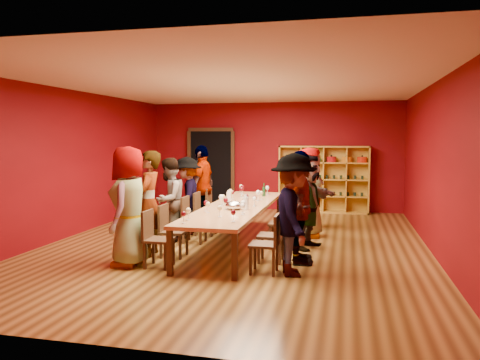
{
  "coord_description": "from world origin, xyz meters",
  "views": [
    {
      "loc": [
        2.02,
        -8.49,
        2.03
      ],
      "look_at": [
        -0.14,
        0.89,
        1.15
      ],
      "focal_mm": 35.0,
      "sensor_mm": 36.0,
      "label": 1
    }
  ],
  "objects_px": {
    "tasting_table": "(237,208)",
    "person_left_1": "(149,203)",
    "chair_person_left_2": "(191,217)",
    "person_left_4": "(202,186)",
    "person_right_1": "(299,208)",
    "person_left_3": "(187,196)",
    "chair_person_right_0": "(269,241)",
    "chair_person_right_3": "(291,212)",
    "person_right_2": "(307,201)",
    "spittoon_bowl": "(234,206)",
    "shelving_unit": "(324,176)",
    "person_right_3": "(309,192)",
    "chair_person_right_4": "(296,205)",
    "wine_bottle": "(264,191)",
    "chair_person_left_4": "(213,205)",
    "chair_person_right_1": "(276,232)",
    "chair_person_left_3": "(202,211)",
    "chair_person_left_0": "(154,236)",
    "person_right_0": "(294,215)",
    "chair_person_right_2": "(285,220)",
    "person_right_4": "(314,188)",
    "person_left_0": "(129,206)",
    "person_left_2": "(169,200)",
    "chair_person_left_1": "(169,228)"
  },
  "relations": [
    {
      "from": "tasting_table",
      "to": "person_left_1",
      "type": "bearing_deg",
      "value": -138.9
    },
    {
      "from": "chair_person_left_2",
      "to": "person_left_4",
      "type": "bearing_deg",
      "value": 99.28
    },
    {
      "from": "tasting_table",
      "to": "person_right_1",
      "type": "bearing_deg",
      "value": -39.6
    },
    {
      "from": "person_left_3",
      "to": "chair_person_right_0",
      "type": "distance_m",
      "value": 3.24
    },
    {
      "from": "person_left_1",
      "to": "chair_person_right_3",
      "type": "bearing_deg",
      "value": 127.15
    },
    {
      "from": "person_right_2",
      "to": "spittoon_bowl",
      "type": "distance_m",
      "value": 1.36
    },
    {
      "from": "shelving_unit",
      "to": "person_right_3",
      "type": "relative_size",
      "value": 1.32
    },
    {
      "from": "chair_person_right_4",
      "to": "wine_bottle",
      "type": "bearing_deg",
      "value": -140.21
    },
    {
      "from": "chair_person_left_4",
      "to": "person_left_4",
      "type": "height_order",
      "value": "person_left_4"
    },
    {
      "from": "person_left_3",
      "to": "spittoon_bowl",
      "type": "height_order",
      "value": "person_left_3"
    },
    {
      "from": "chair_person_right_0",
      "to": "chair_person_right_1",
      "type": "relative_size",
      "value": 1.0
    },
    {
      "from": "shelving_unit",
      "to": "chair_person_left_3",
      "type": "bearing_deg",
      "value": -122.56
    },
    {
      "from": "tasting_table",
      "to": "chair_person_left_2",
      "type": "relative_size",
      "value": 5.06
    },
    {
      "from": "chair_person_left_0",
      "to": "person_right_0",
      "type": "xyz_separation_m",
      "value": [
        2.18,
        0.05,
        0.41
      ]
    },
    {
      "from": "person_right_1",
      "to": "chair_person_left_2",
      "type": "bearing_deg",
      "value": 56.54
    },
    {
      "from": "tasting_table",
      "to": "chair_person_right_2",
      "type": "relative_size",
      "value": 5.06
    },
    {
      "from": "chair_person_right_1",
      "to": "person_right_4",
      "type": "height_order",
      "value": "person_right_4"
    },
    {
      "from": "person_left_0",
      "to": "person_left_2",
      "type": "distance_m",
      "value": 1.75
    },
    {
      "from": "chair_person_left_0",
      "to": "person_left_3",
      "type": "relative_size",
      "value": 0.55
    },
    {
      "from": "chair_person_right_0",
      "to": "wine_bottle",
      "type": "xyz_separation_m",
      "value": [
        -0.65,
        3.17,
        0.36
      ]
    },
    {
      "from": "person_right_1",
      "to": "wine_bottle",
      "type": "distance_m",
      "value": 2.73
    },
    {
      "from": "person_left_4",
      "to": "person_right_1",
      "type": "xyz_separation_m",
      "value": [
        2.45,
        -2.62,
        -0.01
      ]
    },
    {
      "from": "chair_person_left_4",
      "to": "chair_person_right_3",
      "type": "bearing_deg",
      "value": -15.55
    },
    {
      "from": "chair_person_left_2",
      "to": "person_left_2",
      "type": "xyz_separation_m",
      "value": [
        -0.44,
        -0.0,
        0.32
      ]
    },
    {
      "from": "spittoon_bowl",
      "to": "tasting_table",
      "type": "bearing_deg",
      "value": 97.62
    },
    {
      "from": "chair_person_right_3",
      "to": "person_right_3",
      "type": "distance_m",
      "value": 0.55
    },
    {
      "from": "shelving_unit",
      "to": "person_left_2",
      "type": "xyz_separation_m",
      "value": [
        -2.74,
        -4.34,
        -0.17
      ]
    },
    {
      "from": "person_left_4",
      "to": "chair_person_right_4",
      "type": "bearing_deg",
      "value": 105.23
    },
    {
      "from": "person_left_3",
      "to": "person_right_2",
      "type": "height_order",
      "value": "person_right_2"
    },
    {
      "from": "person_right_0",
      "to": "chair_person_right_4",
      "type": "bearing_deg",
      "value": -9.03
    },
    {
      "from": "shelving_unit",
      "to": "person_left_1",
      "type": "height_order",
      "value": "person_left_1"
    },
    {
      "from": "person_left_0",
      "to": "chair_person_right_3",
      "type": "xyz_separation_m",
      "value": [
        2.24,
        2.81,
        -0.45
      ]
    },
    {
      "from": "tasting_table",
      "to": "chair_person_right_3",
      "type": "bearing_deg",
      "value": 49.16
    },
    {
      "from": "chair_person_right_1",
      "to": "chair_person_right_2",
      "type": "bearing_deg",
      "value": 90.0
    },
    {
      "from": "chair_person_right_0",
      "to": "chair_person_right_4",
      "type": "height_order",
      "value": "same"
    },
    {
      "from": "chair_person_left_0",
      "to": "person_right_1",
      "type": "bearing_deg",
      "value": 17.59
    },
    {
      "from": "shelving_unit",
      "to": "person_right_2",
      "type": "height_order",
      "value": "shelving_unit"
    },
    {
      "from": "person_left_3",
      "to": "chair_person_right_2",
      "type": "xyz_separation_m",
      "value": [
        2.14,
        -0.67,
        -0.32
      ]
    },
    {
      "from": "person_left_0",
      "to": "person_right_4",
      "type": "relative_size",
      "value": 1.04
    },
    {
      "from": "chair_person_right_1",
      "to": "wine_bottle",
      "type": "xyz_separation_m",
      "value": [
        -0.65,
        2.53,
        0.36
      ]
    },
    {
      "from": "person_right_3",
      "to": "person_right_4",
      "type": "xyz_separation_m",
      "value": [
        0.05,
        0.95,
        -0.0
      ]
    },
    {
      "from": "chair_person_left_1",
      "to": "chair_person_left_3",
      "type": "relative_size",
      "value": 1.0
    },
    {
      "from": "chair_person_left_3",
      "to": "chair_person_right_1",
      "type": "distance_m",
      "value": 2.54
    },
    {
      "from": "person_left_3",
      "to": "person_right_1",
      "type": "height_order",
      "value": "person_right_1"
    },
    {
      "from": "chair_person_left_1",
      "to": "spittoon_bowl",
      "type": "relative_size",
      "value": 2.91
    },
    {
      "from": "person_right_4",
      "to": "chair_person_left_0",
      "type": "bearing_deg",
      "value": 149.57
    },
    {
      "from": "person_right_1",
      "to": "chair_person_right_1",
      "type": "bearing_deg",
      "value": 82.02
    },
    {
      "from": "chair_person_left_4",
      "to": "person_right_4",
      "type": "height_order",
      "value": "person_right_4"
    },
    {
      "from": "chair_person_right_3",
      "to": "spittoon_bowl",
      "type": "distance_m",
      "value": 1.79
    },
    {
      "from": "person_left_2",
      "to": "person_right_4",
      "type": "xyz_separation_m",
      "value": [
        2.65,
        2.02,
        0.09
      ]
    }
  ]
}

